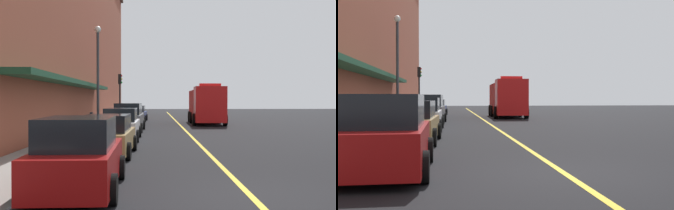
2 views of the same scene
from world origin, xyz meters
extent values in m
plane|color=black|center=(0.00, 25.00, 0.00)|extent=(112.00, 112.00, 0.00)
cube|color=gray|center=(-6.20, 25.00, 0.07)|extent=(2.40, 70.00, 0.15)
cube|color=gold|center=(0.00, 25.00, 0.00)|extent=(0.16, 70.00, 0.01)
cube|color=#19472D|center=(-6.85, 16.00, 3.10)|extent=(1.20, 22.40, 0.24)
cube|color=maroon|center=(-3.87, 0.59, 0.60)|extent=(1.78, 4.34, 0.85)
cube|color=black|center=(-3.87, 0.37, 1.38)|extent=(1.58, 2.39, 0.70)
cylinder|color=black|center=(-4.76, 1.91, 0.32)|extent=(0.23, 0.64, 0.64)
cylinder|color=black|center=(-3.03, 1.94, 0.32)|extent=(0.23, 0.64, 0.64)
cylinder|color=black|center=(-2.99, -0.73, 0.32)|extent=(0.23, 0.64, 0.64)
cube|color=#A5844C|center=(-3.89, 6.68, 0.56)|extent=(1.87, 4.48, 0.76)
cube|color=black|center=(-3.90, 6.46, 1.25)|extent=(1.64, 2.48, 0.62)
cylinder|color=black|center=(-4.73, 8.08, 0.32)|extent=(0.24, 0.65, 0.64)
cylinder|color=black|center=(-2.97, 8.03, 0.32)|extent=(0.24, 0.65, 0.64)
cylinder|color=black|center=(-4.81, 5.34, 0.32)|extent=(0.24, 0.65, 0.64)
cylinder|color=black|center=(-3.06, 5.28, 0.32)|extent=(0.24, 0.65, 0.64)
cube|color=silver|center=(-3.87, 12.60, 0.59)|extent=(1.77, 4.63, 0.82)
cube|color=black|center=(-3.87, 12.37, 1.34)|extent=(1.58, 2.55, 0.67)
cylinder|color=black|center=(-4.73, 14.04, 0.32)|extent=(0.23, 0.64, 0.64)
cylinder|color=black|center=(-2.98, 14.02, 0.32)|extent=(0.23, 0.64, 0.64)
cylinder|color=black|center=(-4.76, 11.18, 0.32)|extent=(0.23, 0.64, 0.64)
cylinder|color=black|center=(-3.00, 11.16, 0.32)|extent=(0.23, 0.64, 0.64)
cube|color=#595B60|center=(-3.85, 18.53, 0.64)|extent=(1.95, 4.92, 0.94)
cube|color=black|center=(-3.86, 18.29, 1.49)|extent=(1.70, 2.73, 0.77)
cylinder|color=black|center=(-4.71, 20.07, 0.32)|extent=(0.24, 0.65, 0.64)
cylinder|color=black|center=(-2.90, 20.01, 0.32)|extent=(0.24, 0.65, 0.64)
cylinder|color=black|center=(-4.81, 17.05, 0.32)|extent=(0.24, 0.65, 0.64)
cylinder|color=black|center=(-2.99, 16.99, 0.32)|extent=(0.24, 0.65, 0.64)
cube|color=black|center=(-3.95, 24.28, 0.60)|extent=(1.82, 4.66, 0.84)
cube|color=black|center=(-3.95, 24.05, 1.36)|extent=(1.63, 2.57, 0.69)
cylinder|color=black|center=(-4.84, 25.73, 0.32)|extent=(0.23, 0.64, 0.64)
cylinder|color=black|center=(-3.03, 25.71, 0.32)|extent=(0.23, 0.64, 0.64)
cylinder|color=black|center=(-4.86, 22.85, 0.32)|extent=(0.23, 0.64, 0.64)
cylinder|color=black|center=(-3.06, 22.83, 0.32)|extent=(0.23, 0.64, 0.64)
cube|color=navy|center=(-3.92, 30.73, 0.55)|extent=(2.02, 4.89, 0.75)
cube|color=black|center=(-3.92, 30.49, 1.23)|extent=(1.76, 2.71, 0.61)
cylinder|color=black|center=(-4.81, 32.26, 0.32)|extent=(0.24, 0.65, 0.64)
cylinder|color=black|center=(-2.92, 32.19, 0.32)|extent=(0.24, 0.65, 0.64)
cylinder|color=black|center=(-4.91, 29.26, 0.32)|extent=(0.24, 0.65, 0.64)
cylinder|color=black|center=(-3.02, 29.20, 0.32)|extent=(0.24, 0.65, 0.64)
cube|color=red|center=(2.33, 23.54, 1.73)|extent=(2.50, 2.42, 2.86)
cube|color=red|center=(2.42, 27.93, 1.62)|extent=(2.58, 5.80, 2.63)
cube|color=red|center=(2.33, 23.54, 3.28)|extent=(1.73, 0.64, 0.24)
cylinder|color=black|center=(3.57, 23.60, 0.50)|extent=(0.32, 1.01, 1.00)
cylinder|color=black|center=(1.09, 23.65, 0.50)|extent=(0.32, 1.01, 1.00)
cylinder|color=black|center=(3.65, 27.19, 0.50)|extent=(0.32, 1.01, 1.00)
cylinder|color=black|center=(1.17, 27.24, 0.50)|extent=(0.32, 1.01, 1.00)
cylinder|color=black|center=(3.70, 29.51, 0.50)|extent=(0.32, 1.01, 1.00)
cylinder|color=black|center=(1.22, 29.56, 0.50)|extent=(0.32, 1.01, 1.00)
cylinder|color=#4C4C51|center=(-5.35, 11.98, 0.68)|extent=(0.07, 0.07, 1.05)
cube|color=black|center=(-5.35, 11.98, 1.34)|extent=(0.14, 0.18, 0.28)
cylinder|color=#4C4C51|center=(-5.35, 18.52, 0.68)|extent=(0.07, 0.07, 1.05)
cube|color=black|center=(-5.35, 18.52, 1.34)|extent=(0.14, 0.18, 0.28)
cylinder|color=#33383D|center=(-5.95, 18.79, 3.40)|extent=(0.18, 0.18, 6.50)
sphere|color=white|center=(-5.95, 18.79, 6.87)|extent=(0.44, 0.44, 0.44)
cylinder|color=#232326|center=(-5.30, 28.60, 1.85)|extent=(0.14, 0.14, 3.40)
cube|color=black|center=(-5.30, 28.60, 4.00)|extent=(0.28, 0.36, 0.90)
sphere|color=red|center=(-5.14, 28.60, 4.30)|extent=(0.16, 0.16, 0.16)
sphere|color=gold|center=(-5.14, 28.60, 4.00)|extent=(0.16, 0.16, 0.16)
sphere|color=green|center=(-5.14, 28.60, 3.70)|extent=(0.16, 0.16, 0.16)
camera|label=1|loc=(-2.13, -8.94, 2.14)|focal=43.58mm
camera|label=2|loc=(-2.46, -8.69, 1.64)|focal=43.52mm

